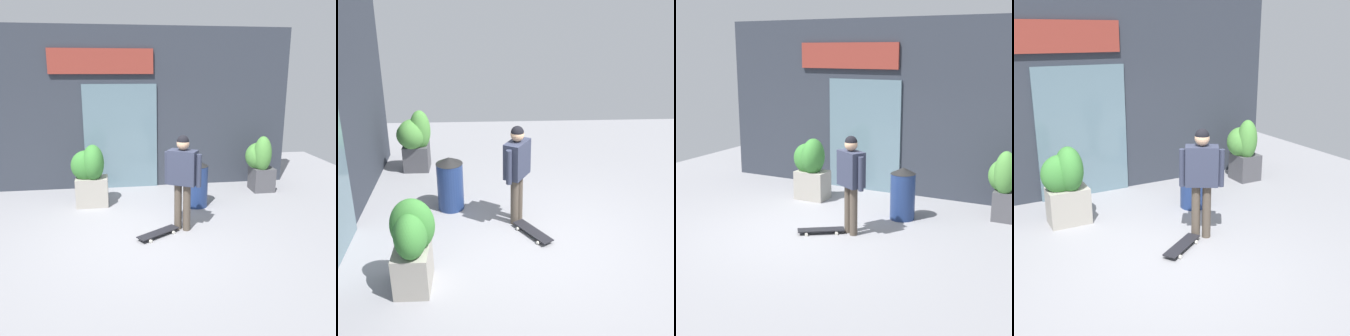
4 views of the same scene
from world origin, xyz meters
The scene contains 6 objects.
ground_plane centered at (0.00, 0.00, 0.00)m, with size 12.00×12.00×0.00m, color gray.
skateboarder centered at (0.69, 0.22, 1.03)m, with size 0.58×0.46×1.67m.
skateboard centered at (0.24, -0.01, 0.06)m, with size 0.76×0.60×0.08m.
planter_box_left centered at (2.85, 2.16, 0.69)m, with size 0.63×0.70×1.29m.
planter_box_right centered at (-0.94, 1.67, 0.68)m, with size 0.72×0.57×1.28m.
trash_bin centered at (1.19, 1.33, 0.48)m, with size 0.46×0.46×0.96m.
Camera 2 is at (-5.80, 0.70, 3.88)m, focal length 47.99 mm.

